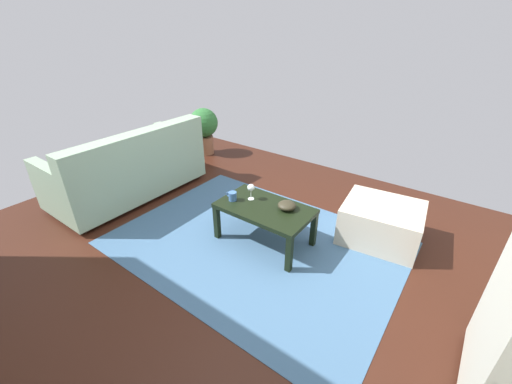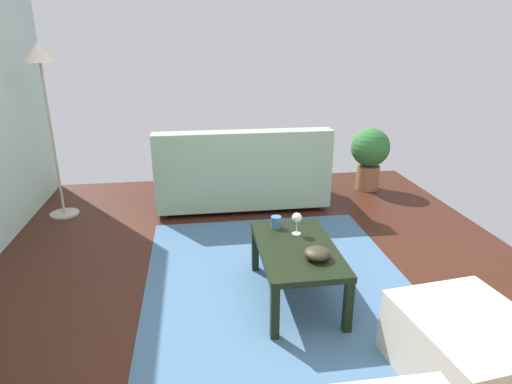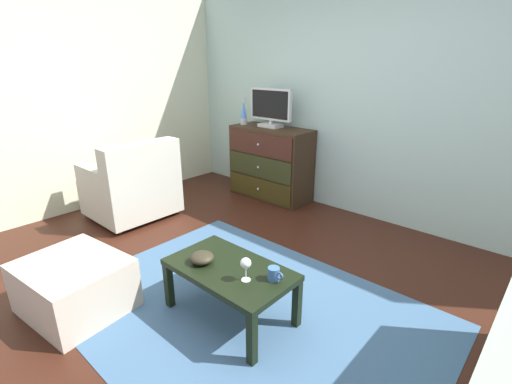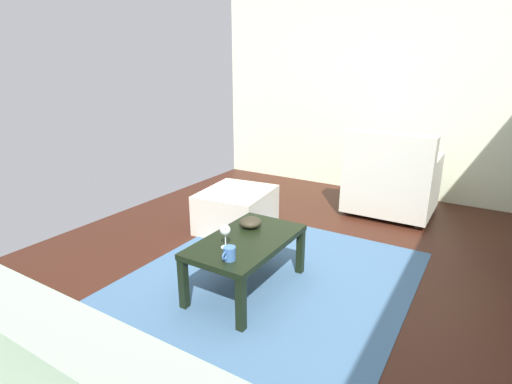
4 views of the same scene
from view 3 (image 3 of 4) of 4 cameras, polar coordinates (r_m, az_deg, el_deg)
The scene contains 13 objects.
ground_plane at distance 2.96m, azimuth -2.06°, elevation -15.37°, with size 5.79×4.57×0.05m, color #371A10.
wall_accent_rear at distance 4.15m, azimuth 18.16°, elevation 13.47°, with size 5.79×0.12×2.58m, color #A3C1B9.
wall_plain_left at distance 4.69m, azimuth -27.09°, elevation 12.95°, with size 0.12×4.57×2.58m, color beige.
area_rug at distance 2.71m, azimuth -1.93°, elevation -18.31°, with size 2.60×1.90×0.01m, color #3C5D7E.
dresser at distance 4.64m, azimuth 2.32°, elevation 4.55°, with size 1.05×0.49×0.91m.
tv at distance 4.55m, azimuth 2.33°, elevation 13.23°, with size 0.61×0.18×0.47m.
lava_lamp at distance 4.77m, azimuth -1.95°, elevation 12.36°, with size 0.09×0.09×0.33m.
coffee_table at distance 2.50m, azimuth -4.16°, elevation -12.75°, with size 0.87×0.50×0.39m.
wine_glass at distance 2.28m, azimuth -1.63°, elevation -11.29°, with size 0.07×0.07×0.16m.
mug at distance 2.32m, azimuth 2.86°, elevation -12.78°, with size 0.11×0.08×0.08m.
bowl_decorative at distance 2.53m, azimuth -8.53°, elevation -10.21°, with size 0.16×0.16×0.07m, color #2D291C.
armchair at distance 4.27m, azimuth -18.89°, elevation 0.76°, with size 0.80×0.85×0.89m.
ottoman at distance 2.93m, azimuth -26.70°, elevation -13.06°, with size 0.70×0.60×0.38m, color #C3B49F.
Camera 3 is at (1.69, -1.73, 1.68)m, focal length 25.33 mm.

